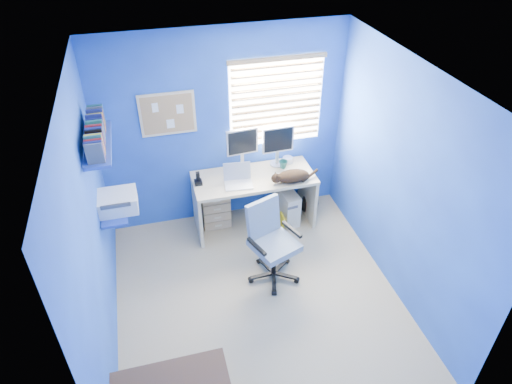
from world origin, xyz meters
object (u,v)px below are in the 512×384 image
object	(u,v)px
laptop	(238,177)
office_chair	(272,251)
desk	(254,201)
tower_pc	(287,206)
cat	(293,176)

from	to	relation	value
laptop	office_chair	world-z (taller)	laptop
desk	laptop	size ratio (longest dim) A/B	4.55
tower_pc	office_chair	bearing A→B (deg)	-125.00
laptop	desk	bearing A→B (deg)	35.06
cat	desk	bearing A→B (deg)	151.25
desk	office_chair	size ratio (longest dim) A/B	1.58
desk	laptop	distance (m)	0.54
cat	tower_pc	xyz separation A→B (m)	(0.01, 0.19, -0.59)
tower_pc	office_chair	size ratio (longest dim) A/B	0.47
desk	cat	xyz separation A→B (m)	(0.43, -0.22, 0.44)
desk	cat	world-z (taller)	cat
laptop	office_chair	bearing A→B (deg)	-71.89
office_chair	desk	bearing A→B (deg)	87.48
cat	tower_pc	world-z (taller)	cat
laptop	tower_pc	size ratio (longest dim) A/B	0.73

